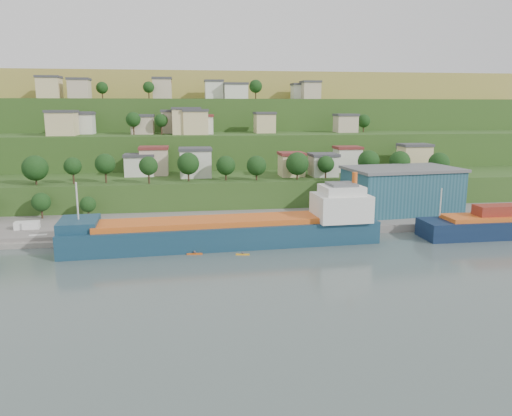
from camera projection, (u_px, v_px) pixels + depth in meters
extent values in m
plane|color=#465552|center=(238.00, 257.00, 107.38)|extent=(500.00, 500.00, 0.00)
cube|color=slate|center=(299.00, 224.00, 137.36)|extent=(220.00, 26.00, 4.00)
cube|color=slate|center=(3.00, 240.00, 120.96)|extent=(40.00, 18.00, 2.40)
cube|color=#284719|center=(219.00, 207.00, 161.70)|extent=(260.00, 32.00, 20.00)
cube|color=#284719|center=(214.00, 191.00, 190.80)|extent=(280.00, 32.00, 44.00)
cube|color=#284719|center=(210.00, 180.00, 219.91)|extent=(300.00, 32.00, 70.00)
cube|color=olive|center=(203.00, 162.00, 291.69)|extent=(360.00, 120.00, 96.00)
cube|color=silver|center=(140.00, 166.00, 159.65)|extent=(9.07, 7.15, 6.14)
cube|color=#3F3F44|center=(139.00, 155.00, 158.95)|extent=(9.67, 7.75, 0.90)
cube|color=#C5B095|center=(154.00, 162.00, 161.69)|extent=(8.77, 7.92, 8.34)
cube|color=maroon|center=(154.00, 148.00, 160.77)|extent=(9.37, 8.52, 0.90)
cube|color=silver|center=(195.00, 164.00, 156.71)|extent=(9.65, 8.53, 8.35)
cube|color=#3F3F44|center=(195.00, 149.00, 155.79)|extent=(10.25, 9.13, 0.90)
cube|color=beige|center=(291.00, 166.00, 159.30)|extent=(7.35, 8.19, 6.68)
cube|color=maroon|center=(292.00, 154.00, 158.55)|extent=(7.95, 8.79, 0.90)
cube|color=silver|center=(323.00, 166.00, 159.35)|extent=(8.04, 8.28, 6.33)
cube|color=#3F3F44|center=(324.00, 155.00, 158.63)|extent=(8.64, 8.88, 0.90)
cube|color=silver|center=(347.00, 160.00, 170.21)|extent=(8.18, 7.34, 7.73)
cube|color=maroon|center=(348.00, 148.00, 169.35)|extent=(8.78, 7.94, 0.90)
cube|color=beige|center=(414.00, 159.00, 170.22)|extent=(9.82, 7.27, 8.58)
cube|color=#3F3F44|center=(415.00, 145.00, 169.28)|extent=(10.42, 7.87, 0.90)
cube|color=silver|center=(411.00, 160.00, 173.89)|extent=(7.50, 8.05, 7.30)
cube|color=#3F3F44|center=(412.00, 148.00, 173.08)|extent=(8.10, 8.65, 0.90)
cube|color=beige|center=(62.00, 124.00, 172.94)|extent=(9.37, 8.87, 7.78)
cube|color=#3F3F44|center=(61.00, 111.00, 172.08)|extent=(9.97, 9.47, 0.90)
cube|color=beige|center=(80.00, 124.00, 183.24)|extent=(9.02, 7.15, 7.24)
cube|color=#3F3F44|center=(79.00, 113.00, 182.44)|extent=(9.62, 7.75, 0.90)
cube|color=silver|center=(80.00, 124.00, 182.70)|extent=(9.63, 7.49, 6.95)
cube|color=#3F3F44|center=(80.00, 113.00, 181.93)|extent=(10.23, 8.09, 0.90)
cube|color=#C5B095|center=(143.00, 125.00, 182.43)|extent=(7.98, 8.78, 6.21)
cube|color=#3F3F44|center=(142.00, 116.00, 181.73)|extent=(8.58, 9.38, 0.90)
cube|color=#C5B095|center=(175.00, 123.00, 187.83)|extent=(9.58, 7.54, 7.88)
cube|color=#3F3F44|center=(174.00, 111.00, 186.96)|extent=(10.18, 8.14, 0.90)
cube|color=beige|center=(186.00, 122.00, 179.65)|extent=(9.92, 8.07, 8.80)
cube|color=#3F3F44|center=(186.00, 108.00, 178.69)|extent=(10.52, 8.67, 0.90)
cube|color=beige|center=(196.00, 123.00, 179.00)|extent=(8.76, 7.21, 8.10)
cube|color=#3F3F44|center=(195.00, 110.00, 178.11)|extent=(9.36, 7.81, 0.90)
cube|color=silver|center=(200.00, 125.00, 182.43)|extent=(9.11, 8.65, 6.22)
cube|color=maroon|center=(200.00, 116.00, 181.73)|extent=(9.71, 9.25, 0.90)
cube|color=beige|center=(265.00, 124.00, 190.76)|extent=(7.25, 8.97, 7.01)
cube|color=#3F3F44|center=(265.00, 113.00, 189.98)|extent=(7.85, 9.57, 0.90)
cube|color=#C5B095|center=(346.00, 124.00, 194.93)|extent=(7.99, 7.57, 6.30)
cube|color=#3F3F44|center=(346.00, 115.00, 194.22)|extent=(8.59, 8.17, 0.90)
cube|color=beige|center=(51.00, 89.00, 206.39)|extent=(7.27, 8.73, 8.02)
cube|color=maroon|center=(50.00, 78.00, 205.51)|extent=(7.87, 9.33, 0.90)
cube|color=beige|center=(50.00, 88.00, 199.89)|extent=(8.53, 8.60, 8.09)
cube|color=#3F3F44|center=(49.00, 77.00, 199.00)|extent=(9.13, 9.20, 0.90)
cube|color=#C5B095|center=(80.00, 90.00, 200.41)|extent=(8.10, 7.48, 7.30)
cube|color=#3F3F44|center=(79.00, 79.00, 199.60)|extent=(8.70, 8.08, 0.90)
cube|color=#C5B095|center=(162.00, 89.00, 208.64)|extent=(7.58, 7.42, 8.05)
cube|color=#3F3F44|center=(162.00, 78.00, 207.76)|extent=(8.18, 8.02, 0.90)
cube|color=silver|center=(163.00, 91.00, 211.03)|extent=(7.03, 7.85, 6.73)
cube|color=maroon|center=(162.00, 82.00, 210.28)|extent=(7.63, 8.45, 0.90)
cube|color=silver|center=(214.00, 91.00, 216.85)|extent=(7.67, 7.22, 7.41)
cube|color=#3F3F44|center=(214.00, 81.00, 216.03)|extent=(8.27, 7.82, 0.90)
cube|color=silver|center=(236.00, 92.00, 215.01)|extent=(9.86, 8.29, 6.11)
cube|color=#3F3F44|center=(236.00, 84.00, 214.32)|extent=(10.46, 8.89, 0.90)
cube|color=silver|center=(301.00, 93.00, 224.05)|extent=(8.23, 7.61, 6.31)
cube|color=#3F3F44|center=(301.00, 84.00, 223.34)|extent=(8.83, 8.21, 0.90)
cube|color=#C5B095|center=(310.00, 91.00, 219.24)|extent=(7.61, 8.20, 7.15)
cube|color=#3F3F44|center=(311.00, 82.00, 218.44)|extent=(8.21, 8.80, 0.90)
cylinder|color=#382619|center=(36.00, 180.00, 141.48)|extent=(0.50, 0.50, 2.76)
sphere|color=black|center=(35.00, 168.00, 140.82)|extent=(7.17, 7.17, 7.17)
cylinder|color=#382619|center=(74.00, 177.00, 142.60)|extent=(0.50, 0.50, 3.81)
sphere|color=black|center=(73.00, 166.00, 141.95)|extent=(4.96, 4.96, 4.96)
cylinder|color=#382619|center=(106.00, 176.00, 144.66)|extent=(0.50, 0.50, 3.99)
sphere|color=black|center=(105.00, 164.00, 143.95)|extent=(5.84, 5.84, 5.84)
cylinder|color=#382619|center=(149.00, 177.00, 143.56)|extent=(0.50, 0.50, 3.64)
sphere|color=black|center=(148.00, 166.00, 142.91)|extent=(5.40, 5.40, 5.40)
cylinder|color=#382619|center=(189.00, 175.00, 147.82)|extent=(0.50, 0.50, 3.50)
sphere|color=black|center=(188.00, 164.00, 147.12)|extent=(6.50, 6.50, 6.50)
cylinder|color=#382619|center=(226.00, 176.00, 149.74)|extent=(0.50, 0.50, 2.94)
sphere|color=black|center=(226.00, 165.00, 149.14)|extent=(5.77, 5.77, 5.77)
cylinder|color=#382619|center=(257.00, 176.00, 150.05)|extent=(0.50, 0.50, 2.80)
sphere|color=black|center=(257.00, 166.00, 149.45)|extent=(5.95, 5.95, 5.95)
cylinder|color=#382619|center=(297.00, 175.00, 151.51)|extent=(0.50, 0.50, 2.95)
sphere|color=black|center=(297.00, 164.00, 150.84)|extent=(6.94, 6.94, 6.94)
cylinder|color=#382619|center=(326.00, 174.00, 154.08)|extent=(0.50, 0.50, 2.98)
sphere|color=black|center=(326.00, 164.00, 153.50)|extent=(5.18, 5.18, 5.18)
cylinder|color=#382619|center=(368.00, 172.00, 155.99)|extent=(0.50, 0.50, 3.29)
sphere|color=black|center=(369.00, 161.00, 155.30)|extent=(6.75, 6.75, 6.75)
cylinder|color=#382619|center=(399.00, 172.00, 154.83)|extent=(0.50, 0.50, 3.45)
sphere|color=black|center=(400.00, 161.00, 154.14)|extent=(6.41, 6.41, 6.41)
cylinder|color=#382619|center=(438.00, 173.00, 156.50)|extent=(0.50, 0.50, 2.80)
sphere|color=black|center=(439.00, 163.00, 155.88)|extent=(6.44, 6.44, 6.44)
cylinder|color=#382619|center=(102.00, 95.00, 208.93)|extent=(0.50, 0.50, 3.31)
sphere|color=black|center=(102.00, 88.00, 208.33)|extent=(4.93, 4.93, 4.93)
cylinder|color=#382619|center=(256.00, 95.00, 217.50)|extent=(0.50, 0.50, 4.05)
sphere|color=black|center=(256.00, 86.00, 216.79)|extent=(5.69, 5.69, 5.69)
cylinder|color=#382619|center=(195.00, 130.00, 181.57)|extent=(0.50, 0.50, 2.79)
sphere|color=black|center=(195.00, 122.00, 180.99)|extent=(5.59, 5.59, 5.59)
cylinder|color=#382619|center=(149.00, 95.00, 202.97)|extent=(0.50, 0.50, 3.39)
sphere|color=black|center=(149.00, 87.00, 202.38)|extent=(4.60, 4.60, 4.60)
cylinder|color=#382619|center=(161.00, 129.00, 177.76)|extent=(0.50, 0.50, 3.77)
sphere|color=black|center=(161.00, 120.00, 177.14)|extent=(4.67, 4.67, 4.67)
cylinder|color=#382619|center=(134.00, 129.00, 176.96)|extent=(0.50, 0.50, 3.98)
sphere|color=black|center=(133.00, 119.00, 176.28)|extent=(5.19, 5.19, 5.19)
cylinder|color=#382619|center=(363.00, 128.00, 197.28)|extent=(0.50, 0.50, 2.93)
sphere|color=black|center=(364.00, 121.00, 196.71)|extent=(5.16, 5.16, 5.16)
cube|color=#123245|center=(224.00, 239.00, 115.84)|extent=(73.09, 15.36, 7.26)
cube|color=#CE581B|center=(215.00, 221.00, 114.71)|extent=(54.34, 12.27, 1.24)
cube|color=#123245|center=(79.00, 224.00, 110.38)|extent=(8.91, 11.84, 2.07)
cube|color=silver|center=(341.00, 207.00, 118.46)|extent=(12.99, 11.03, 6.22)
cube|color=silver|center=(342.00, 190.00, 117.64)|extent=(9.77, 8.79, 2.07)
cube|color=#595B5E|center=(342.00, 184.00, 117.38)|extent=(6.55, 6.55, 0.62)
cylinder|color=#CE581B|center=(355.00, 179.00, 117.57)|extent=(1.31, 1.31, 3.11)
cylinder|color=silver|center=(77.00, 201.00, 109.36)|extent=(0.39, 0.39, 8.29)
cube|color=silver|center=(94.00, 233.00, 111.27)|extent=(15.13, 12.49, 0.26)
cylinder|color=silver|center=(441.00, 202.00, 120.59)|extent=(0.31, 0.31, 6.72)
cube|color=maroon|center=(498.00, 210.00, 123.25)|extent=(11.53, 4.81, 2.50)
cube|color=#1C4754|center=(401.00, 191.00, 143.00)|extent=(31.67, 20.96, 12.00)
cube|color=#595B5E|center=(403.00, 169.00, 141.74)|extent=(32.77, 22.05, 0.80)
cube|color=white|center=(27.00, 227.00, 123.40)|extent=(5.96, 2.89, 2.70)
cube|color=silver|center=(38.00, 236.00, 117.81)|extent=(4.17, 2.01, 0.80)
cube|color=#D35412|center=(195.00, 254.00, 109.01)|extent=(3.44, 0.98, 0.25)
sphere|color=#3F3F44|center=(195.00, 252.00, 108.92)|extent=(0.59, 0.59, 0.59)
cube|color=orange|center=(243.00, 254.00, 108.60)|extent=(3.02, 1.05, 0.22)
sphere|color=#3F3F44|center=(243.00, 253.00, 108.53)|extent=(0.52, 0.52, 0.52)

